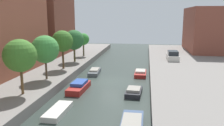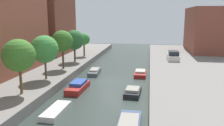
# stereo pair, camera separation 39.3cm
# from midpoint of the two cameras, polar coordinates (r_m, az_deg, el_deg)

# --- Properties ---
(ground_plane) EXTENTS (84.00, 84.00, 0.00)m
(ground_plane) POSITION_cam_midpoint_polar(r_m,az_deg,el_deg) (30.15, -0.69, -4.47)
(ground_plane) COLOR #2D3833
(quay_left) EXTENTS (20.00, 64.00, 1.00)m
(quay_left) POSITION_cam_midpoint_polar(r_m,az_deg,el_deg) (35.57, -25.32, -2.29)
(quay_left) COLOR gray
(quay_left) RESTS_ON ground_plane
(apartment_tower_far) EXTENTS (10.00, 11.32, 20.10)m
(apartment_tower_far) POSITION_cam_midpoint_polar(r_m,az_deg,el_deg) (48.30, -17.38, 14.22)
(apartment_tower_far) COLOR brown
(apartment_tower_far) RESTS_ON quay_left
(low_block_right) EXTENTS (10.00, 14.28, 9.02)m
(low_block_right) POSITION_cam_midpoint_polar(r_m,az_deg,el_deg) (53.57, 23.13, 7.56)
(low_block_right) COLOR brown
(low_block_right) RESTS_ON quay_right
(street_tree_1) EXTENTS (3.05, 3.05, 5.21)m
(street_tree_1) POSITION_cam_midpoint_polar(r_m,az_deg,el_deg) (23.10, -22.03, 1.67)
(street_tree_1) COLOR brown
(street_tree_1) RESTS_ON quay_left
(street_tree_2) EXTENTS (3.19, 3.19, 5.11)m
(street_tree_2) POSITION_cam_midpoint_polar(r_m,az_deg,el_deg) (27.85, -16.43, 3.22)
(street_tree_2) COLOR #4E3E2B
(street_tree_2) RESTS_ON quay_left
(street_tree_3) EXTENTS (2.95, 2.95, 5.33)m
(street_tree_3) POSITION_cam_midpoint_polar(r_m,az_deg,el_deg) (32.96, -12.37, 5.20)
(street_tree_3) COLOR brown
(street_tree_3) RESTS_ON quay_left
(street_tree_4) EXTENTS (3.17, 3.17, 5.10)m
(street_tree_4) POSITION_cam_midpoint_polar(r_m,az_deg,el_deg) (37.91, -9.55, 5.56)
(street_tree_4) COLOR brown
(street_tree_4) RESTS_ON quay_left
(street_tree_5) EXTENTS (2.15, 2.15, 4.18)m
(street_tree_5) POSITION_cam_midpoint_polar(r_m,az_deg,el_deg) (43.19, -7.28, 5.75)
(street_tree_5) COLOR #4E4A32
(street_tree_5) RESTS_ON quay_left
(parked_car) EXTENTS (1.84, 4.21, 1.55)m
(parked_car) POSITION_cam_midpoint_polar(r_m,az_deg,el_deg) (40.54, 14.34, 1.67)
(parked_car) COLOR beige
(parked_car) RESTS_ON quay_right
(moored_boat_left_1) EXTENTS (1.48, 3.88, 0.48)m
(moored_boat_left_1) POSITION_cam_midpoint_polar(r_m,az_deg,el_deg) (20.99, -13.58, -11.35)
(moored_boat_left_1) COLOR beige
(moored_boat_left_1) RESTS_ON ground_plane
(moored_boat_left_2) EXTENTS (1.76, 4.42, 1.01)m
(moored_boat_left_2) POSITION_cam_midpoint_polar(r_m,az_deg,el_deg) (26.70, -8.52, -5.76)
(moored_boat_left_2) COLOR maroon
(moored_boat_left_2) RESTS_ON ground_plane
(moored_boat_left_3) EXTENTS (1.59, 4.15, 0.75)m
(moored_boat_left_3) POSITION_cam_midpoint_polar(r_m,az_deg,el_deg) (33.98, -4.60, -2.12)
(moored_boat_left_3) COLOR #4C5156
(moored_boat_left_3) RESTS_ON ground_plane
(moored_boat_right_1) EXTENTS (1.67, 4.39, 0.77)m
(moored_boat_right_1) POSITION_cam_midpoint_polar(r_m,az_deg,el_deg) (18.07, 4.24, -14.61)
(moored_boat_right_1) COLOR #33476B
(moored_boat_right_1) RESTS_ON ground_plane
(moored_boat_right_2) EXTENTS (1.77, 3.34, 0.80)m
(moored_boat_right_2) POSITION_cam_midpoint_polar(r_m,az_deg,el_deg) (25.12, 4.91, -6.98)
(moored_boat_right_2) COLOR #232328
(moored_boat_right_2) RESTS_ON ground_plane
(moored_boat_right_3) EXTENTS (1.62, 3.59, 0.77)m
(moored_boat_right_3) POSITION_cam_midpoint_polar(r_m,az_deg,el_deg) (33.10, 6.63, -2.52)
(moored_boat_right_3) COLOR maroon
(moored_boat_right_3) RESTS_ON ground_plane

